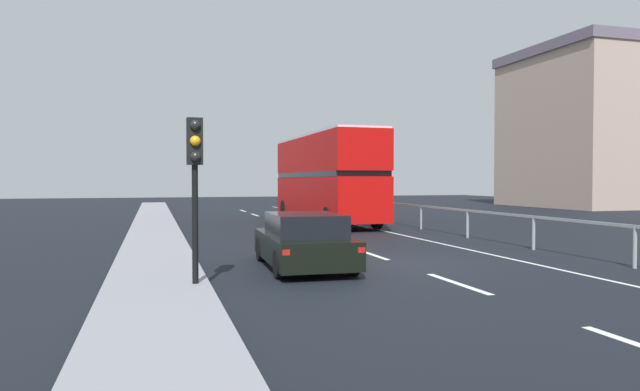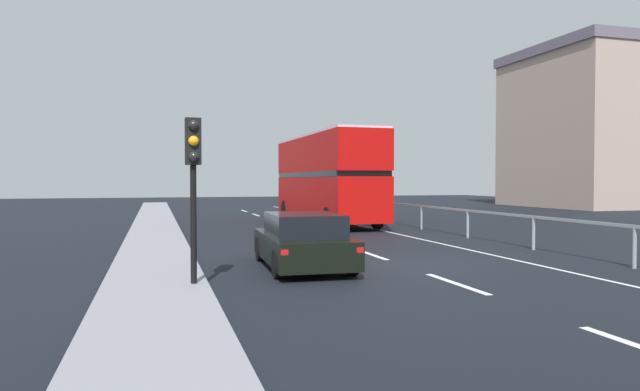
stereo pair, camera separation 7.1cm
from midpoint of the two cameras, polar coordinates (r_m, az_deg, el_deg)
name	(u,v)px [view 2 (the right image)]	position (r m, az deg, el deg)	size (l,w,h in m)	color
ground_plane	(396,265)	(14.91, 7.83, -6.95)	(75.03, 120.00, 0.10)	black
near_sidewalk_kerb	(155,271)	(13.61, -16.12, -7.30)	(2.01, 80.00, 0.14)	gray
lane_paint_markings	(360,233)	(23.10, 4.16, -3.79)	(3.44, 46.00, 0.01)	silver
bridge_side_railing	(421,210)	(25.13, 10.26, -1.40)	(0.10, 42.00, 1.06)	gray
double_decker_bus_red	(326,176)	(28.58, 0.66, 1.96)	(2.52, 11.44, 4.40)	red
hatchback_car_near	(303,242)	(13.88, -1.61, -4.65)	(2.02, 4.27, 1.34)	black
traffic_signal_pole	(193,160)	(11.21, -12.47, 3.54)	(0.30, 0.42, 3.21)	black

